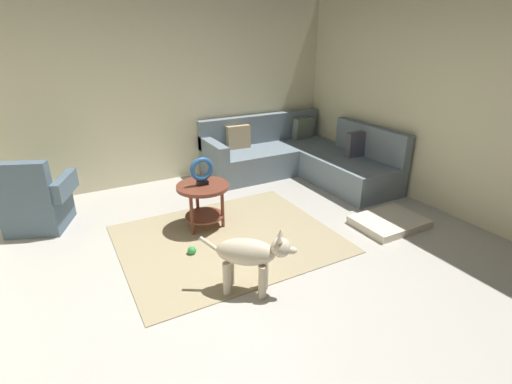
# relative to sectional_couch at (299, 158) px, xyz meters

# --- Properties ---
(ground_plane) EXTENTS (6.00, 6.00, 0.10)m
(ground_plane) POSITION_rel_sectional_couch_xyz_m (-1.99, -2.01, -0.34)
(ground_plane) COLOR #B7B2A8
(wall_back) EXTENTS (6.00, 0.12, 2.70)m
(wall_back) POSITION_rel_sectional_couch_xyz_m (-1.99, 0.93, 1.06)
(wall_back) COLOR beige
(wall_back) RESTS_ON ground_plane
(wall_right) EXTENTS (0.12, 6.00, 2.70)m
(wall_right) POSITION_rel_sectional_couch_xyz_m (0.95, -2.01, 1.06)
(wall_right) COLOR beige
(wall_right) RESTS_ON ground_plane
(area_rug) EXTENTS (2.30, 1.90, 0.01)m
(area_rug) POSITION_rel_sectional_couch_xyz_m (-1.84, -1.31, -0.29)
(area_rug) COLOR tan
(area_rug) RESTS_ON ground_plane
(sectional_couch) EXTENTS (2.20, 2.25, 0.88)m
(sectional_couch) POSITION_rel_sectional_couch_xyz_m (0.00, 0.00, 0.00)
(sectional_couch) COLOR slate
(sectional_couch) RESTS_ON ground_plane
(armchair) EXTENTS (0.97, 0.86, 0.88)m
(armchair) POSITION_rel_sectional_couch_xyz_m (-3.67, -0.02, 0.03)
(armchair) COLOR #4C6070
(armchair) RESTS_ON ground_plane
(side_table) EXTENTS (0.60, 0.60, 0.54)m
(side_table) POSITION_rel_sectional_couch_xyz_m (-1.96, -0.92, 0.12)
(side_table) COLOR brown
(side_table) RESTS_ON ground_plane
(torus_sculpture) EXTENTS (0.28, 0.08, 0.33)m
(torus_sculpture) POSITION_rel_sectional_couch_xyz_m (-1.96, -0.92, 0.42)
(torus_sculpture) COLOR black
(torus_sculpture) RESTS_ON side_table
(dog_bed_mat) EXTENTS (0.80, 0.60, 0.09)m
(dog_bed_mat) POSITION_rel_sectional_couch_xyz_m (-0.01, -1.93, -0.25)
(dog_bed_mat) COLOR beige
(dog_bed_mat) RESTS_ON ground_plane
(dog) EXTENTS (0.70, 0.56, 0.63)m
(dog) POSITION_rel_sectional_couch_xyz_m (-2.05, -2.25, 0.09)
(dog) COLOR beige
(dog) RESTS_ON ground_plane
(dog_toy_ball) EXTENTS (0.09, 0.09, 0.09)m
(dog_toy_ball) POSITION_rel_sectional_couch_xyz_m (-2.30, -1.42, -0.25)
(dog_toy_ball) COLOR green
(dog_toy_ball) RESTS_ON ground_plane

